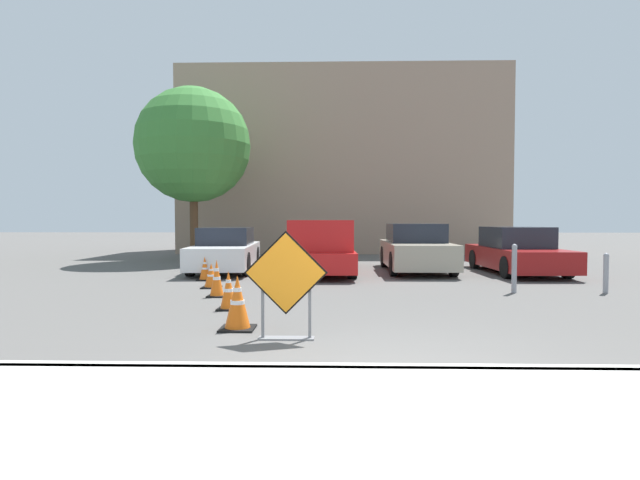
{
  "coord_description": "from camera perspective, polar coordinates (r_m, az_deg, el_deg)",
  "views": [
    {
      "loc": [
        -0.64,
        -4.98,
        1.61
      ],
      "look_at": [
        -1.1,
        13.72,
        0.85
      ],
      "focal_mm": 28.0,
      "sensor_mm": 36.0,
      "label": 1
    }
  ],
  "objects": [
    {
      "name": "ground_plane",
      "position": [
        15.08,
        3.85,
        -3.81
      ],
      "size": [
        96.0,
        96.0,
        0.0
      ],
      "primitive_type": "plane",
      "color": "#565451"
    },
    {
      "name": "sidewalk_strip",
      "position": [
        4.05,
        11.06,
        -20.09
      ],
      "size": [
        23.01,
        2.58,
        0.14
      ],
      "color": "beige",
      "rests_on": "ground_plane"
    },
    {
      "name": "curb_lip",
      "position": [
        5.25,
        8.63,
        -14.77
      ],
      "size": [
        23.01,
        0.2,
        0.14
      ],
      "color": "beige",
      "rests_on": "ground_plane"
    },
    {
      "name": "road_closed_sign",
      "position": [
        6.69,
        -3.92,
        -4.75
      ],
      "size": [
        1.12,
        0.2,
        1.47
      ],
      "color": "black",
      "rests_on": "ground_plane"
    },
    {
      "name": "traffic_cone_nearest",
      "position": [
        7.47,
        -9.41,
        -7.12
      ],
      "size": [
        0.5,
        0.5,
        0.8
      ],
      "color": "black",
      "rests_on": "ground_plane"
    },
    {
      "name": "traffic_cone_second",
      "position": [
        9.11,
        -10.42,
        -5.73
      ],
      "size": [
        0.39,
        0.39,
        0.7
      ],
      "color": "black",
      "rests_on": "ground_plane"
    },
    {
      "name": "traffic_cone_third",
      "position": [
        10.67,
        -11.72,
        -4.35
      ],
      "size": [
        0.38,
        0.38,
        0.78
      ],
      "color": "black",
      "rests_on": "ground_plane"
    },
    {
      "name": "traffic_cone_fourth",
      "position": [
        12.07,
        -12.33,
        -4.04
      ],
      "size": [
        0.44,
        0.44,
        0.58
      ],
      "color": "black",
      "rests_on": "ground_plane"
    },
    {
      "name": "traffic_cone_fifth",
      "position": [
        13.63,
        -13.03,
        -3.23
      ],
      "size": [
        0.38,
        0.38,
        0.63
      ],
      "color": "black",
      "rests_on": "ground_plane"
    },
    {
      "name": "parked_car_nearest",
      "position": [
        15.92,
        -10.69,
        -1.19
      ],
      "size": [
        1.98,
        4.73,
        1.37
      ],
      "rotation": [
        0.0,
        0.0,
        3.2
      ],
      "color": "white",
      "rests_on": "ground_plane"
    },
    {
      "name": "pickup_truck",
      "position": [
        14.84,
        0.03,
        -1.13
      ],
      "size": [
        2.09,
        5.3,
        1.6
      ],
      "rotation": [
        0.0,
        0.0,
        3.17
      ],
      "color": "red",
      "rests_on": "ground_plane"
    },
    {
      "name": "parked_car_second",
      "position": [
        15.83,
        10.88,
        -1.03
      ],
      "size": [
        1.92,
        4.44,
        1.49
      ],
      "rotation": [
        0.0,
        0.0,
        3.13
      ],
      "color": "#A39984",
      "rests_on": "ground_plane"
    },
    {
      "name": "parked_car_third",
      "position": [
        16.19,
        21.55,
        -1.28
      ],
      "size": [
        1.96,
        4.58,
        1.4
      ],
      "rotation": [
        0.0,
        0.0,
        3.17
      ],
      "color": "maroon",
      "rests_on": "ground_plane"
    },
    {
      "name": "bollard_nearest",
      "position": [
        11.76,
        21.31,
        -2.91
      ],
      "size": [
        0.12,
        0.12,
        1.08
      ],
      "color": "gray",
      "rests_on": "ground_plane"
    },
    {
      "name": "bollard_second",
      "position": [
        12.59,
        29.87,
        -3.18
      ],
      "size": [
        0.12,
        0.12,
        0.89
      ],
      "color": "gray",
      "rests_on": "ground_plane"
    },
    {
      "name": "building_facade_backdrop",
      "position": [
        25.82,
        2.5,
        8.6
      ],
      "size": [
        15.71,
        5.0,
        8.87
      ],
      "color": "gray",
      "rests_on": "ground_plane"
    },
    {
      "name": "street_tree_behind_lot",
      "position": [
        20.35,
        -14.29,
        10.44
      ],
      "size": [
        4.45,
        4.45,
        6.74
      ],
      "color": "#513823",
      "rests_on": "ground_plane"
    }
  ]
}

